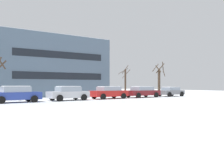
% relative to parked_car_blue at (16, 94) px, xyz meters
% --- Properties ---
extents(parked_car_blue, '(4.27, 2.06, 1.51)m').
position_rel_parked_car_blue_xyz_m(parked_car_blue, '(0.00, 0.00, 0.00)').
color(parked_car_blue, '#283D93').
rests_on(parked_car_blue, ground).
extents(parked_car_silver, '(4.04, 2.10, 1.47)m').
position_rel_parked_car_blue_xyz_m(parked_car_silver, '(5.11, -0.06, -0.02)').
color(parked_car_silver, silver).
rests_on(parked_car_silver, ground).
extents(parked_car_red, '(4.28, 2.10, 1.43)m').
position_rel_parked_car_blue_xyz_m(parked_car_red, '(10.22, 0.06, -0.03)').
color(parked_car_red, red).
rests_on(parked_car_red, ground).
extents(parked_car_maroon, '(4.58, 2.13, 1.39)m').
position_rel_parked_car_blue_xyz_m(parked_car_maroon, '(15.33, 0.06, -0.05)').
color(parked_car_maroon, maroon).
rests_on(parked_car_maroon, ground).
extents(parked_car_gray, '(3.84, 1.98, 1.30)m').
position_rel_parked_car_blue_xyz_m(parked_car_gray, '(20.44, -0.07, -0.09)').
color(parked_car_gray, slate).
rests_on(parked_car_gray, ground).
extents(tree_far_mid, '(1.48, 1.07, 4.36)m').
position_rel_parked_car_blue_xyz_m(tree_far_mid, '(15.57, 3.81, 1.23)').
color(tree_far_mid, '#423326').
rests_on(tree_far_mid, ground).
extents(tree_far_right, '(1.90, 2.04, 5.04)m').
position_rel_parked_car_blue_xyz_m(tree_far_right, '(21.74, 3.33, 1.55)').
color(tree_far_right, '#423326').
rests_on(tree_far_right, ground).
extents(building_far_right, '(15.30, 11.37, 8.30)m').
position_rel_parked_car_blue_xyz_m(building_far_right, '(7.43, 12.58, 3.38)').
color(building_far_right, slate).
rests_on(building_far_right, ground).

